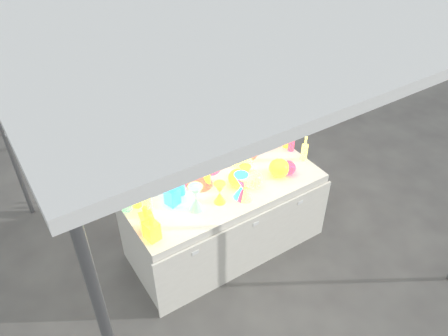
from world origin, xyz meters
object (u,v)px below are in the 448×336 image
hourglass_0 (245,176)px  lampshade_0 (199,171)px  display_table (225,216)px  bottle_0 (135,192)px  decanter_0 (152,227)px  cardboard_box_closed (123,114)px  globe_0 (279,169)px

hourglass_0 → lampshade_0: lampshade_0 is taller
lampshade_0 → display_table: bearing=-50.5°
display_table → bottle_0: (-0.76, 0.19, 0.52)m
bottle_0 → decanter_0: size_ratio=1.18×
hourglass_0 → lampshade_0: 0.41m
hourglass_0 → cardboard_box_closed: bearing=92.7°
display_table → cardboard_box_closed: bearing=89.3°
globe_0 → display_table: bearing=164.7°
display_table → decanter_0: (-0.81, -0.23, 0.50)m
cardboard_box_closed → lampshade_0: 2.60m
decanter_0 → globe_0: size_ratio=1.34×
bottle_0 → globe_0: bottle_0 is taller
hourglass_0 → globe_0: size_ratio=1.09×
lampshade_0 → globe_0: bearing=-32.4°
cardboard_box_closed → hourglass_0: size_ratio=2.34×
cardboard_box_closed → hourglass_0: bearing=-71.6°
decanter_0 → globe_0: (1.32, 0.09, -0.05)m
hourglass_0 → lampshade_0: (-0.34, 0.23, 0.04)m
decanter_0 → lampshade_0: (0.64, 0.38, 0.02)m
hourglass_0 → display_table: bearing=153.5°
decanter_0 → lampshade_0: size_ratio=0.88×
decanter_0 → globe_0: 1.32m
display_table → lampshade_0: lampshade_0 is taller
decanter_0 → globe_0: decanter_0 is taller
display_table → bottle_0: bottle_0 is taller
lampshade_0 → bottle_0: bearing=167.2°
display_table → globe_0: size_ratio=9.75×
bottle_0 → hourglass_0: bottle_0 is taller
cardboard_box_closed → globe_0: (0.47, -2.78, 0.65)m
hourglass_0 → lampshade_0: size_ratio=0.71×
decanter_0 → hourglass_0: bearing=-1.2°
display_table → globe_0: 0.69m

